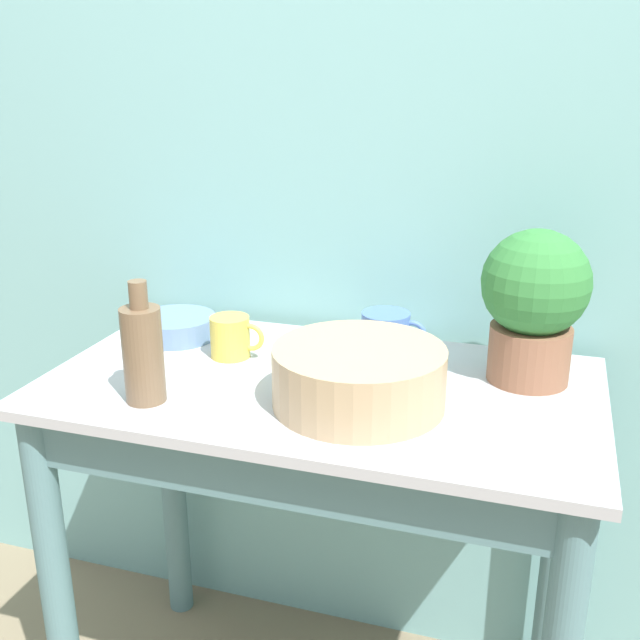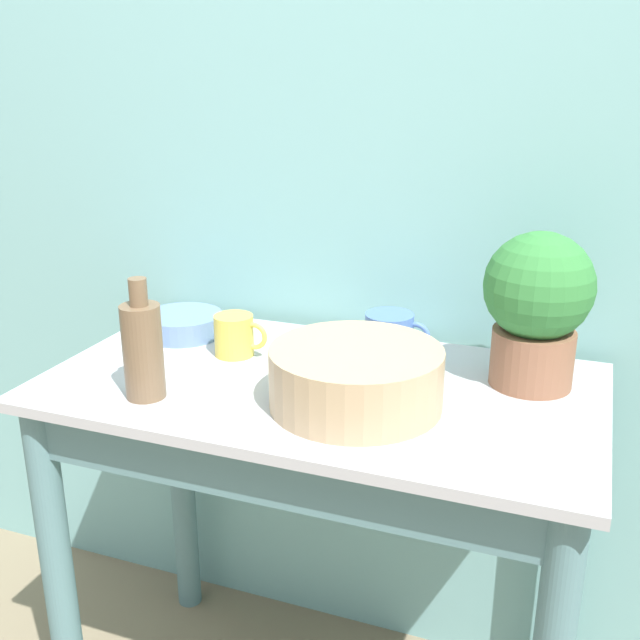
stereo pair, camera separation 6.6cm
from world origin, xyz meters
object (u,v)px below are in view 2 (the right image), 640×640
Objects in this scene: mug_blue at (390,336)px; bottle_tall at (143,349)px; potted_plant at (537,304)px; bowl_wash_large at (356,378)px; bowl_small_blue at (183,324)px; mug_yellow at (235,335)px.

bottle_tall is at bearing -136.65° from mug_blue.
potted_plant reaches higher than bowl_wash_large.
potted_plant is 2.15× the size of mug_blue.
bottle_tall is 0.49m from mug_blue.
bottle_tall is at bearing -71.41° from bowl_small_blue.
bowl_wash_large is (-0.27, -0.20, -0.10)m from potted_plant.
mug_blue is 0.77× the size of bowl_small_blue.
bowl_wash_large is 0.50m from bowl_small_blue.
potted_plant reaches higher than bottle_tall.
bottle_tall reaches higher than bowl_small_blue.
mug_blue is (-0.01, 0.24, -0.01)m from bowl_wash_large.
mug_yellow is 0.17m from bowl_small_blue.
mug_yellow is at bearing -22.96° from bowl_small_blue.
mug_yellow is 0.66× the size of bowl_small_blue.
mug_blue reaches higher than bowl_small_blue.
mug_yellow is (0.06, 0.23, -0.05)m from bottle_tall.
bowl_wash_large reaches higher than bowl_small_blue.
bottle_tall is at bearing -165.24° from bowl_wash_large.
bowl_wash_large reaches higher than mug_blue.
bottle_tall is 1.27× the size of bowl_small_blue.
potted_plant is at bearing 5.86° from mug_yellow.
potted_plant is at bearing 36.22° from bowl_wash_large.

